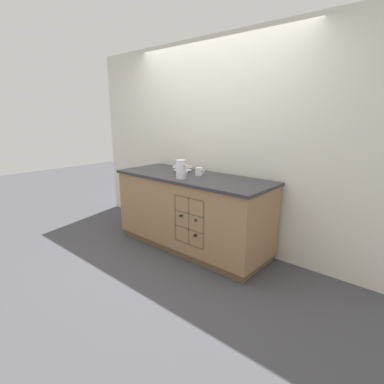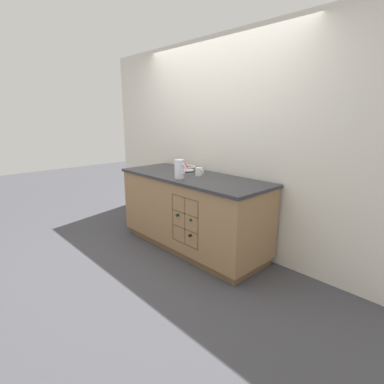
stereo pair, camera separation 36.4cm
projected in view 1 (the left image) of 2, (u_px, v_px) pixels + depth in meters
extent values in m
plane|color=#424247|center=(192.00, 246.00, 3.82)|extent=(14.00, 14.00, 0.00)
cube|color=silver|center=(214.00, 144.00, 3.81)|extent=(4.40, 0.06, 2.55)
cube|color=brown|center=(192.00, 243.00, 3.81)|extent=(1.91, 0.65, 0.09)
cube|color=#99724C|center=(192.00, 210.00, 3.70)|extent=(1.97, 0.71, 0.80)
cube|color=#2D2D33|center=(192.00, 177.00, 3.60)|extent=(2.01, 0.75, 0.03)
cube|color=brown|center=(195.00, 219.00, 3.35)|extent=(0.42, 0.01, 0.54)
cube|color=brown|center=(178.00, 216.00, 3.44)|extent=(0.02, 0.10, 0.54)
cube|color=brown|center=(206.00, 225.00, 3.17)|extent=(0.02, 0.10, 0.54)
cube|color=brown|center=(192.00, 243.00, 3.37)|extent=(0.42, 0.10, 0.02)
cube|color=brown|center=(192.00, 228.00, 3.33)|extent=(0.42, 0.10, 0.02)
cube|color=brown|center=(192.00, 213.00, 3.29)|extent=(0.42, 0.10, 0.02)
cube|color=brown|center=(192.00, 197.00, 3.24)|extent=(0.42, 0.10, 0.02)
cube|color=brown|center=(192.00, 220.00, 3.31)|extent=(0.02, 0.10, 0.54)
cylinder|color=black|center=(204.00, 231.00, 3.34)|extent=(0.08, 0.18, 0.08)
cylinder|color=black|center=(197.00, 235.00, 3.25)|extent=(0.03, 0.08, 0.03)
cylinder|color=black|center=(191.00, 212.00, 3.45)|extent=(0.08, 0.21, 0.08)
cylinder|color=black|center=(183.00, 215.00, 3.34)|extent=(0.03, 0.09, 0.03)
cylinder|color=black|center=(205.00, 216.00, 3.31)|extent=(0.07, 0.19, 0.07)
cylinder|color=black|center=(197.00, 219.00, 3.21)|extent=(0.03, 0.08, 0.03)
cylinder|color=silver|center=(183.00, 170.00, 3.90)|extent=(0.12, 0.12, 0.01)
cone|color=silver|center=(183.00, 168.00, 3.89)|extent=(0.24, 0.24, 0.05)
torus|color=silver|center=(183.00, 167.00, 3.89)|extent=(0.26, 0.26, 0.02)
sphere|color=red|center=(183.00, 168.00, 3.89)|extent=(0.07, 0.07, 0.07)
sphere|color=red|center=(182.00, 167.00, 3.95)|extent=(0.07, 0.07, 0.07)
sphere|color=gold|center=(179.00, 168.00, 3.86)|extent=(0.06, 0.06, 0.06)
sphere|color=#7FA838|center=(178.00, 167.00, 3.91)|extent=(0.07, 0.07, 0.07)
cylinder|color=white|center=(181.00, 169.00, 3.40)|extent=(0.11, 0.11, 0.22)
torus|color=white|center=(181.00, 160.00, 3.37)|extent=(0.12, 0.12, 0.01)
torus|color=white|center=(184.00, 169.00, 3.36)|extent=(0.12, 0.01, 0.12)
cylinder|color=white|center=(199.00, 172.00, 3.59)|extent=(0.08, 0.08, 0.10)
torus|color=white|center=(202.00, 172.00, 3.56)|extent=(0.07, 0.01, 0.07)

